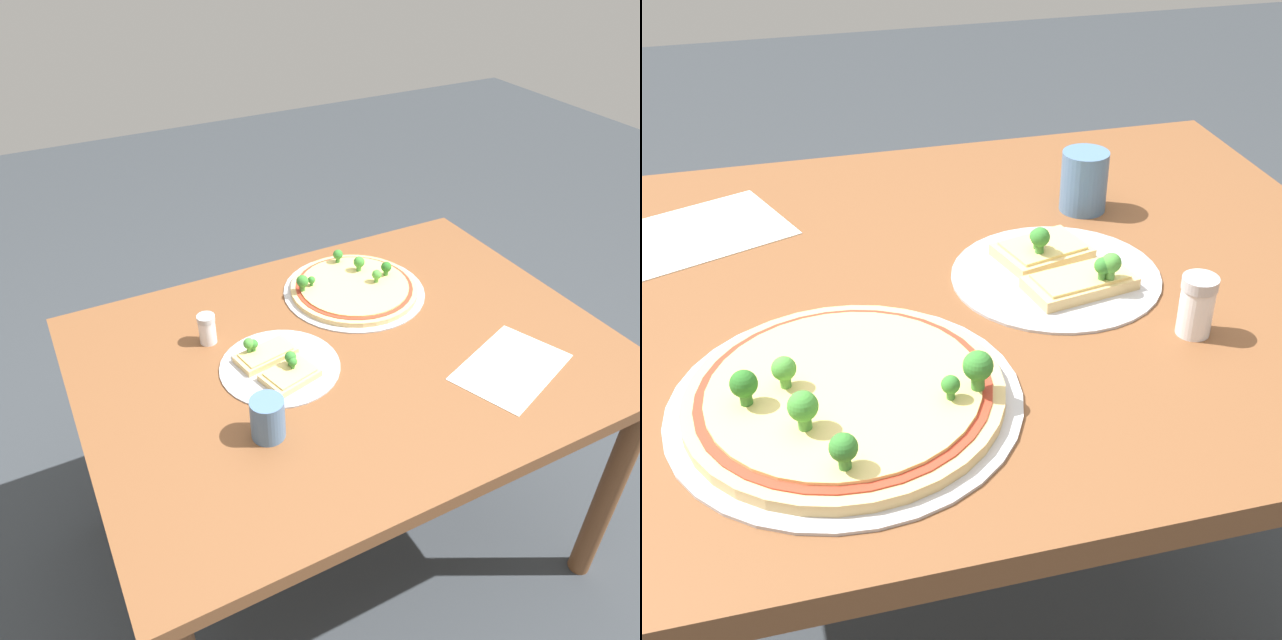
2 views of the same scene
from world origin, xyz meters
The scene contains 6 objects.
dining_table centered at (0.00, 0.00, 0.66)m, with size 1.27×0.95×0.75m.
pizza_tray_whole centered at (0.14, 0.22, 0.76)m, with size 0.39×0.39×0.07m.
pizza_tray_slice centered at (-0.18, 0.02, 0.76)m, with size 0.28×0.28×0.06m.
drinking_cup centered at (-0.29, -0.17, 0.79)m, with size 0.07×0.07×0.09m, color #4C7099.
condiment_shaker centered at (-0.29, 0.19, 0.79)m, with size 0.04×0.04×0.08m.
paper_menu centered at (0.30, -0.23, 0.75)m, with size 0.28×0.18×0.00m, color white.
Camera 2 is at (0.21, 0.99, 1.36)m, focal length 50.00 mm.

